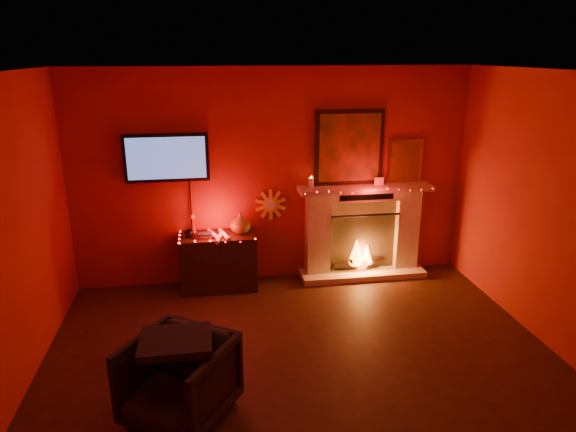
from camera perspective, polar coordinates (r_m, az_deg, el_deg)
name	(u,v)px	position (r m, az deg, el deg)	size (l,w,h in m)	color
room	(317,250)	(4.11, 3.19, -3.75)	(5.00, 5.00, 5.00)	black
fireplace	(362,223)	(6.77, 8.24, -0.73)	(1.72, 0.40, 2.18)	beige
tv	(167,158)	(6.32, -13.34, 6.29)	(1.00, 0.07, 1.24)	black
sunburst_clock	(271,205)	(6.53, -1.93, 1.28)	(0.40, 0.03, 0.40)	yellow
console_table	(219,259)	(6.48, -7.65, -4.76)	(0.93, 0.58, 0.97)	black
armchair	(179,380)	(4.39, -12.01, -17.41)	(0.75, 0.77, 0.70)	black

